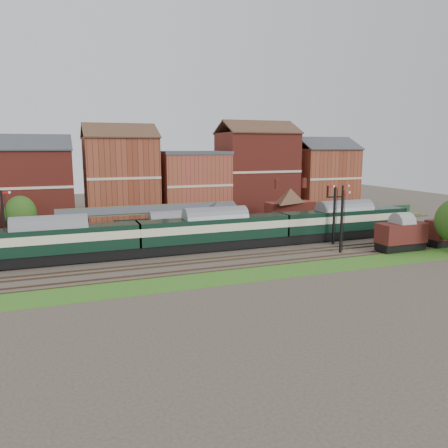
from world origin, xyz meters
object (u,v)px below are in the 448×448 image
object	(u,v)px
dmu_train	(215,230)
platform_railcar	(173,227)
semaphore_bracket	(335,211)
signal_box	(218,221)
goods_van_a	(401,234)

from	to	relation	value
dmu_train	platform_railcar	distance (m)	7.66
semaphore_bracket	platform_railcar	world-z (taller)	semaphore_bracket
semaphore_bracket	platform_railcar	xyz separation A→B (m)	(-20.54, 9.00, -2.47)
platform_railcar	dmu_train	bearing A→B (deg)	-58.25
signal_box	platform_railcar	size ratio (longest dim) A/B	0.38
signal_box	semaphore_bracket	distance (m)	16.16
goods_van_a	platform_railcar	bearing A→B (deg)	149.51
dmu_train	signal_box	bearing A→B (deg)	65.53
signal_box	goods_van_a	distance (m)	24.18
platform_railcar	goods_van_a	size ratio (longest dim) A/B	2.49
signal_box	dmu_train	xyz separation A→B (m)	(-1.48, -3.25, -0.51)
signal_box	dmu_train	world-z (taller)	signal_box
dmu_train	goods_van_a	bearing A→B (deg)	-21.98
semaphore_bracket	goods_van_a	distance (m)	9.04
semaphore_bracket	platform_railcar	distance (m)	22.56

